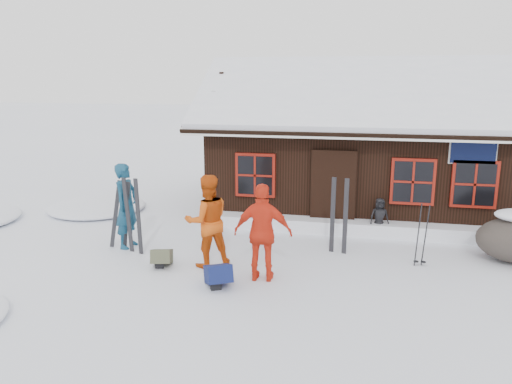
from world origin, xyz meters
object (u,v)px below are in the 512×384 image
backpack_olive (162,260)px  backpack_blue (218,278)px  skier_orange_right (263,233)px  ski_pair_left (121,215)px  skier_teal (127,206)px  skier_orange_left (207,221)px  skier_crouched (379,217)px  ski_poles (422,236)px

backpack_olive → backpack_blue: bearing=-41.1°
skier_orange_right → ski_pair_left: size_ratio=1.18×
skier_teal → skier_orange_left: size_ratio=1.01×
skier_teal → skier_crouched: bearing=-64.4°
skier_orange_left → skier_crouched: (3.50, 2.79, -0.48)m
skier_orange_left → ski_poles: bearing=161.3°
skier_teal → skier_crouched: size_ratio=2.04×
skier_orange_left → skier_orange_right: size_ratio=1.02×
skier_teal → backpack_blue: 3.27m
skier_teal → skier_orange_right: 3.63m
skier_orange_left → ski_pair_left: bearing=-48.3°
skier_crouched → backpack_blue: bearing=-142.2°
skier_teal → backpack_blue: bearing=-117.2°
skier_crouched → skier_teal: bearing=-173.9°
backpack_blue → backpack_olive: 1.60m
ski_pair_left → ski_poles: ski_pair_left is taller
skier_orange_left → backpack_olive: bearing=-16.2°
skier_teal → backpack_olive: size_ratio=3.71×
backpack_olive → skier_orange_left: bearing=0.8°
skier_orange_left → skier_orange_right: (1.26, -0.49, -0.01)m
skier_teal → ski_poles: skier_teal is taller
skier_teal → ski_pair_left: bearing=113.5°
skier_crouched → ski_poles: 2.02m
ski_pair_left → ski_poles: 6.58m
skier_teal → skier_crouched: 6.02m
skier_orange_right → ski_poles: size_ratio=1.40×
ski_poles → backpack_blue: bearing=-153.3°
skier_orange_right → skier_crouched: bearing=-127.7°
skier_orange_right → backpack_blue: skier_orange_right is taller
skier_orange_left → ski_poles: skier_orange_left is taller
skier_crouched → ski_pair_left: 6.15m
skier_orange_left → ski_poles: (4.29, 0.93, -0.32)m
skier_orange_right → skier_crouched: 4.00m
skier_orange_right → skier_teal: bearing=-23.4°
ski_pair_left → ski_poles: bearing=0.5°
skier_teal → ski_pair_left: 0.26m
skier_orange_left → backpack_olive: size_ratio=3.67×
ski_poles → backpack_olive: size_ratio=2.59×
ski_poles → backpack_olive: ski_poles is taller
skier_orange_left → ski_poles: 4.40m
ski_pair_left → skier_orange_left: bearing=-18.7°
ski_poles → ski_pair_left: bearing=-178.0°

